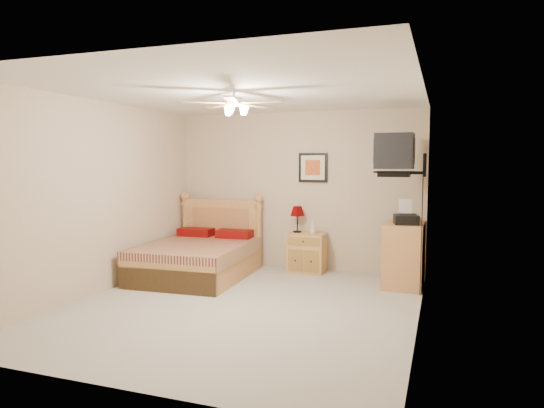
# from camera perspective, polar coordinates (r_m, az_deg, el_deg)

# --- Properties ---
(floor) EXTENTS (4.50, 4.50, 0.00)m
(floor) POSITION_cam_1_polar(r_m,az_deg,el_deg) (5.89, -3.51, -11.91)
(floor) COLOR #A39F94
(floor) RESTS_ON ground
(ceiling) EXTENTS (4.00, 4.50, 0.04)m
(ceiling) POSITION_cam_1_polar(r_m,az_deg,el_deg) (5.69, -3.65, 12.93)
(ceiling) COLOR white
(ceiling) RESTS_ON ground
(wall_back) EXTENTS (4.00, 0.04, 2.50)m
(wall_back) POSITION_cam_1_polar(r_m,az_deg,el_deg) (7.77, 2.94, 1.58)
(wall_back) COLOR #C0AA8D
(wall_back) RESTS_ON ground
(wall_front) EXTENTS (4.00, 0.04, 2.50)m
(wall_front) POSITION_cam_1_polar(r_m,az_deg,el_deg) (3.70, -17.36, -2.41)
(wall_front) COLOR #C0AA8D
(wall_front) RESTS_ON ground
(wall_left) EXTENTS (0.04, 4.50, 2.50)m
(wall_left) POSITION_cam_1_polar(r_m,az_deg,el_deg) (6.70, -19.53, 0.74)
(wall_left) COLOR #C0AA8D
(wall_left) RESTS_ON ground
(wall_right) EXTENTS (0.04, 4.50, 2.50)m
(wall_right) POSITION_cam_1_polar(r_m,az_deg,el_deg) (5.21, 17.10, -0.32)
(wall_right) COLOR #C0AA8D
(wall_right) RESTS_ON ground
(bed) EXTENTS (1.50, 1.93, 1.21)m
(bed) POSITION_cam_1_polar(r_m,az_deg,el_deg) (7.26, -8.88, -3.86)
(bed) COLOR #9D6334
(bed) RESTS_ON ground
(nightstand) EXTENTS (0.56, 0.42, 0.60)m
(nightstand) POSITION_cam_1_polar(r_m,az_deg,el_deg) (7.59, 4.13, -5.73)
(nightstand) COLOR #C68248
(nightstand) RESTS_ON ground
(table_lamp) EXTENTS (0.27, 0.27, 0.41)m
(table_lamp) POSITION_cam_1_polar(r_m,az_deg,el_deg) (7.63, 3.01, -1.80)
(table_lamp) COLOR #5E0103
(table_lamp) RESTS_ON nightstand
(lotion_bottle) EXTENTS (0.11, 0.11, 0.23)m
(lotion_bottle) POSITION_cam_1_polar(r_m,az_deg,el_deg) (7.46, 4.86, -2.68)
(lotion_bottle) COLOR silver
(lotion_bottle) RESTS_ON nightstand
(framed_picture) EXTENTS (0.46, 0.04, 0.46)m
(framed_picture) POSITION_cam_1_polar(r_m,az_deg,el_deg) (7.67, 4.85, 4.28)
(framed_picture) COLOR black
(framed_picture) RESTS_ON wall_back
(dresser) EXTENTS (0.53, 0.76, 0.88)m
(dresser) POSITION_cam_1_polar(r_m,az_deg,el_deg) (6.93, 15.26, -5.77)
(dresser) COLOR #BD7740
(dresser) RESTS_ON ground
(fax_machine) EXTENTS (0.37, 0.39, 0.33)m
(fax_machine) POSITION_cam_1_polar(r_m,az_deg,el_deg) (6.70, 15.52, -0.91)
(fax_machine) COLOR black
(fax_machine) RESTS_ON dresser
(magazine_lower) EXTENTS (0.22, 0.28, 0.02)m
(magazine_lower) POSITION_cam_1_polar(r_m,az_deg,el_deg) (7.15, 15.55, -1.78)
(magazine_lower) COLOR beige
(magazine_lower) RESTS_ON dresser
(magazine_upper) EXTENTS (0.25, 0.31, 0.02)m
(magazine_upper) POSITION_cam_1_polar(r_m,az_deg,el_deg) (7.16, 15.52, -1.59)
(magazine_upper) COLOR gray
(magazine_upper) RESTS_ON magazine_lower
(wall_tv) EXTENTS (0.56, 0.46, 0.58)m
(wall_tv) POSITION_cam_1_polar(r_m,az_deg,el_deg) (6.54, 15.53, 5.66)
(wall_tv) COLOR black
(wall_tv) RESTS_ON wall_right
(ceiling_fan) EXTENTS (1.14, 1.14, 0.28)m
(ceiling_fan) POSITION_cam_1_polar(r_m,az_deg,el_deg) (5.49, -4.48, 11.75)
(ceiling_fan) COLOR white
(ceiling_fan) RESTS_ON ceiling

